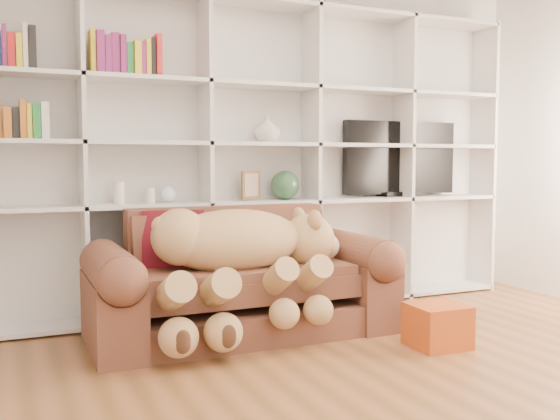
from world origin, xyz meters
name	(u,v)px	position (x,y,z in m)	size (l,w,h in m)	color
floor	(451,420)	(0.00, 0.00, 0.00)	(5.00, 5.00, 0.00)	brown
wall_back	(251,139)	(0.00, 2.50, 1.35)	(5.00, 0.02, 2.70)	silver
bookshelf	(228,143)	(-0.24, 2.36, 1.31)	(4.43, 0.35, 2.40)	silver
sofa	(242,287)	(-0.37, 1.71, 0.32)	(2.01, 0.87, 0.85)	brown
teddy_bear	(240,254)	(-0.45, 1.54, 0.58)	(1.39, 0.79, 0.81)	tan
throw_pillow	(174,242)	(-0.80, 1.85, 0.63)	(0.40, 0.13, 0.40)	#611010
gift_box	(437,326)	(0.65, 0.93, 0.13)	(0.34, 0.31, 0.27)	#B94B18
tv	(400,159)	(1.33, 2.35, 1.18)	(1.09, 0.18, 0.65)	black
picture_frame	(251,185)	(-0.08, 2.30, 0.99)	(0.18, 0.03, 0.22)	brown
green_vase	(285,185)	(0.21, 2.30, 0.98)	(0.23, 0.23, 0.23)	#295032
figurine_tall	(119,193)	(-1.08, 2.30, 0.95)	(0.08, 0.08, 0.16)	silver
figurine_short	(150,195)	(-0.86, 2.30, 0.92)	(0.07, 0.07, 0.11)	silver
snow_globe	(168,194)	(-0.72, 2.30, 0.93)	(0.11, 0.11, 0.11)	white
shelf_vase	(267,129)	(0.06, 2.30, 1.42)	(0.20, 0.20, 0.21)	beige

